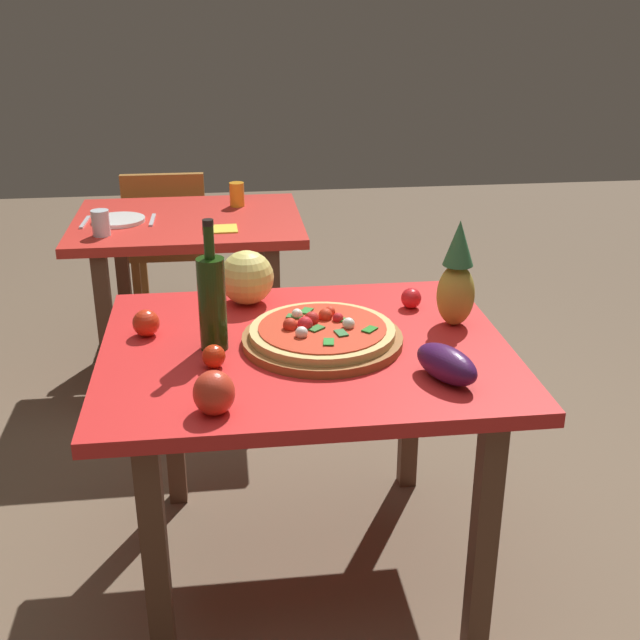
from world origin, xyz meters
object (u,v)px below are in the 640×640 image
(pizza, at_px, (321,330))
(knife_utensil, at_px, (153,220))
(dining_chair, at_px, (168,241))
(wine_bottle, at_px, (212,301))
(tomato_at_corner, at_px, (214,356))
(display_table, at_px, (305,376))
(drinking_glass_water, at_px, (101,223))
(dinner_plate, at_px, (119,220))
(tomato_by_bottle, at_px, (411,298))
(napkin_folded, at_px, (220,229))
(pizza_board, at_px, (322,339))
(bell_pepper, at_px, (214,393))
(eggplant, at_px, (447,364))
(drinking_glass_juice, at_px, (237,194))
(background_table, at_px, (189,245))
(fork_utensil, at_px, (85,222))
(pineapple_left, at_px, (457,279))
(tomato_near_board, at_px, (146,323))
(melon, at_px, (247,278))

(pizza, distance_m, knife_utensil, 1.45)
(dining_chair, bearing_deg, wine_bottle, 97.55)
(dining_chair, xyz_separation_m, tomato_at_corner, (0.24, -2.10, 0.31))
(display_table, height_order, knife_utensil, knife_utensil)
(drinking_glass_water, distance_m, dinner_plate, 0.20)
(tomato_by_bottle, bearing_deg, knife_utensil, 127.79)
(tomato_by_bottle, bearing_deg, napkin_folded, 121.58)
(drinking_glass_water, bearing_deg, pizza_board, -57.19)
(bell_pepper, distance_m, knife_utensil, 1.72)
(pizza_board, bearing_deg, eggplant, -43.02)
(tomato_at_corner, xyz_separation_m, drinking_glass_juice, (0.11, 1.66, 0.02))
(background_table, distance_m, tomato_by_bottle, 1.35)
(tomato_at_corner, bearing_deg, fork_utensil, 110.15)
(display_table, xyz_separation_m, drinking_glass_juice, (-0.14, 1.55, 0.15))
(background_table, xyz_separation_m, pineapple_left, (0.81, -1.28, 0.26))
(drinking_glass_juice, distance_m, napkin_folded, 0.39)
(pizza, bearing_deg, display_table, -174.96)
(wine_bottle, xyz_separation_m, tomato_near_board, (-0.19, 0.11, -0.10))
(eggplant, distance_m, napkin_folded, 1.54)
(dining_chair, relative_size, eggplant, 4.25)
(melon, height_order, tomato_by_bottle, melon)
(tomato_at_corner, relative_size, drinking_glass_juice, 0.58)
(dining_chair, xyz_separation_m, pineapple_left, (0.94, -1.89, 0.42))
(display_table, height_order, dinner_plate, dinner_plate)
(fork_utensil, bearing_deg, bell_pepper, -69.72)
(drinking_glass_water, height_order, napkin_folded, drinking_glass_water)
(wine_bottle, xyz_separation_m, napkin_folded, (0.03, 1.17, -0.14))
(background_table, xyz_separation_m, tomato_by_bottle, (0.72, -1.14, 0.15))
(bell_pepper, relative_size, tomato_near_board, 1.41)
(display_table, height_order, eggplant, eggplant)
(dining_chair, xyz_separation_m, dinner_plate, (-0.15, -0.64, 0.29))
(eggplant, xyz_separation_m, napkin_folded, (-0.55, 1.44, -0.04))
(dining_chair, relative_size, tomato_by_bottle, 13.40)
(tomato_by_bottle, height_order, tomato_near_board, tomato_near_board)
(tomato_by_bottle, distance_m, fork_utensil, 1.59)
(wine_bottle, distance_m, drinking_glass_water, 1.23)
(dinner_plate, xyz_separation_m, napkin_folded, (0.42, -0.17, -0.01))
(bell_pepper, distance_m, napkin_folded, 1.53)
(pizza, relative_size, tomato_by_bottle, 6.39)
(background_table, height_order, wine_bottle, wine_bottle)
(dinner_plate, distance_m, knife_utensil, 0.14)
(dining_chair, distance_m, napkin_folded, 0.90)
(drinking_glass_juice, bearing_deg, eggplant, -75.40)
(pizza, height_order, melon, melon)
(dinner_plate, bearing_deg, tomato_by_bottle, -47.97)
(dining_chair, bearing_deg, melon, 102.46)
(napkin_folded, bearing_deg, fork_utensil, 163.11)
(background_table, xyz_separation_m, drinking_glass_water, (-0.33, -0.22, 0.17))
(dining_chair, height_order, tomato_near_board, dining_chair)
(dinner_plate, bearing_deg, eggplant, -58.70)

